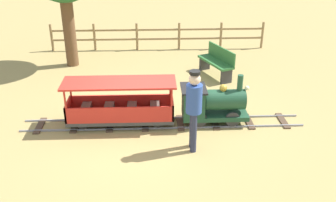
{
  "coord_description": "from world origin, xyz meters",
  "views": [
    {
      "loc": [
        7.39,
        0.07,
        4.1
      ],
      "look_at": [
        0.0,
        0.39,
        0.55
      ],
      "focal_mm": 41.42,
      "sensor_mm": 36.0,
      "label": 1
    }
  ],
  "objects_px": {
    "locomotive": "(212,103)",
    "park_bench": "(217,62)",
    "passenger_car": "(120,107)",
    "conductor_person": "(194,105)"
  },
  "relations": [
    {
      "from": "locomotive",
      "to": "park_bench",
      "type": "relative_size",
      "value": 1.07
    },
    {
      "from": "passenger_car",
      "to": "park_bench",
      "type": "distance_m",
      "value": 3.7
    },
    {
      "from": "conductor_person",
      "to": "park_bench",
      "type": "relative_size",
      "value": 1.2
    },
    {
      "from": "passenger_car",
      "to": "conductor_person",
      "type": "relative_size",
      "value": 1.45
    },
    {
      "from": "passenger_car",
      "to": "conductor_person",
      "type": "xyz_separation_m",
      "value": [
        1.02,
        1.45,
        0.53
      ]
    },
    {
      "from": "locomotive",
      "to": "conductor_person",
      "type": "distance_m",
      "value": 1.22
    },
    {
      "from": "conductor_person",
      "to": "park_bench",
      "type": "distance_m",
      "value": 3.93
    },
    {
      "from": "passenger_car",
      "to": "park_bench",
      "type": "xyz_separation_m",
      "value": [
        -2.74,
        2.49,
        -0.01
      ]
    },
    {
      "from": "locomotive",
      "to": "park_bench",
      "type": "distance_m",
      "value": 2.79
    },
    {
      "from": "locomotive",
      "to": "conductor_person",
      "type": "height_order",
      "value": "conductor_person"
    }
  ]
}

